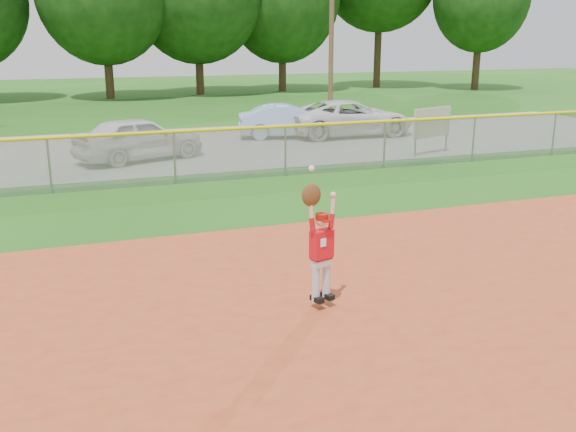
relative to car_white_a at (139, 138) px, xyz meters
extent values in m
plane|color=#1E5413|center=(0.50, -13.93, -0.77)|extent=(120.00, 120.00, 0.00)
cube|color=gray|center=(0.50, 2.07, -0.75)|extent=(44.00, 10.00, 0.03)
imported|color=silver|center=(0.00, 0.00, 0.00)|extent=(4.66, 3.14, 1.47)
imported|color=#8FAFD6|center=(6.43, 2.91, -0.06)|extent=(4.33, 2.33, 1.36)
imported|color=silver|center=(9.00, 2.54, 0.00)|extent=(5.35, 2.53, 1.48)
cylinder|color=gray|center=(9.07, -2.62, -0.14)|extent=(0.06, 0.06, 1.25)
cylinder|color=gray|center=(10.66, -2.10, -0.14)|extent=(0.06, 0.06, 1.25)
cube|color=beige|center=(9.87, -2.36, 0.38)|extent=(1.80, 0.63, 1.04)
cube|color=gray|center=(0.50, -3.93, -0.02)|extent=(40.00, 0.03, 1.50)
cylinder|color=yellow|center=(0.50, -3.93, 0.73)|extent=(40.00, 0.10, 0.10)
cylinder|color=gray|center=(-2.84, -3.93, -0.02)|extent=(0.06, 0.06, 1.50)
cylinder|color=gray|center=(0.50, -3.93, -0.02)|extent=(0.06, 0.06, 1.50)
cylinder|color=gray|center=(3.83, -3.93, -0.02)|extent=(0.06, 0.06, 1.50)
cylinder|color=gray|center=(7.16, -3.93, -0.02)|extent=(0.06, 0.06, 1.50)
cylinder|color=gray|center=(10.50, -3.93, -0.02)|extent=(0.06, 0.06, 1.50)
cylinder|color=gray|center=(13.83, -3.93, -0.02)|extent=(0.06, 0.06, 1.50)
cylinder|color=#4C3823|center=(10.50, 8.07, 3.73)|extent=(0.24, 0.24, 9.00)
cylinder|color=#422D1C|center=(1.03, 23.21, 1.55)|extent=(0.56, 0.56, 4.64)
cylinder|color=#422D1C|center=(7.41, 24.41, 1.68)|extent=(0.56, 0.56, 4.89)
cylinder|color=#422D1C|center=(13.93, 25.08, 1.62)|extent=(0.56, 0.56, 4.78)
cylinder|color=#422D1C|center=(22.42, 26.01, 2.23)|extent=(0.56, 0.56, 5.99)
cylinder|color=#422D1C|center=(28.53, 21.21, 1.58)|extent=(0.56, 0.56, 4.69)
cylinder|color=silver|center=(0.95, -13.39, -0.32)|extent=(0.16, 0.16, 0.57)
cylinder|color=silver|center=(1.15, -13.33, -0.32)|extent=(0.16, 0.16, 0.57)
cube|color=black|center=(0.96, -13.42, -0.57)|extent=(0.17, 0.25, 0.08)
cube|color=black|center=(1.16, -13.37, -0.57)|extent=(0.17, 0.25, 0.08)
cube|color=silver|center=(1.05, -13.36, 0.00)|extent=(0.33, 0.24, 0.11)
cube|color=maroon|center=(1.05, -13.36, 0.07)|extent=(0.35, 0.25, 0.05)
cube|color=red|center=(1.05, -13.36, 0.29)|extent=(0.38, 0.27, 0.44)
cube|color=white|center=(1.03, -13.47, 0.35)|extent=(0.10, 0.03, 0.13)
sphere|color=beige|center=(1.05, -13.36, 0.66)|extent=(0.24, 0.24, 0.20)
cylinder|color=#931109|center=(1.05, -13.36, 0.72)|extent=(0.25, 0.25, 0.09)
cube|color=#931109|center=(1.08, -13.46, 0.68)|extent=(0.18, 0.15, 0.02)
cylinder|color=red|center=(0.87, -13.41, 0.62)|extent=(0.13, 0.11, 0.24)
cylinder|color=beige|center=(0.85, -13.42, 0.87)|extent=(0.10, 0.09, 0.26)
ellipsoid|color=#4C2D14|center=(0.85, -13.42, 1.08)|extent=(0.32, 0.21, 0.34)
sphere|color=white|center=(0.85, -13.42, 1.48)|extent=(0.11, 0.11, 0.09)
cylinder|color=red|center=(1.23, -13.31, 0.62)|extent=(0.13, 0.11, 0.24)
cylinder|color=beige|center=(1.25, -13.30, 0.87)|extent=(0.10, 0.09, 0.26)
sphere|color=beige|center=(1.25, -13.30, 1.03)|extent=(0.11, 0.11, 0.09)
camera|label=1|loc=(-2.55, -21.84, 3.33)|focal=40.00mm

